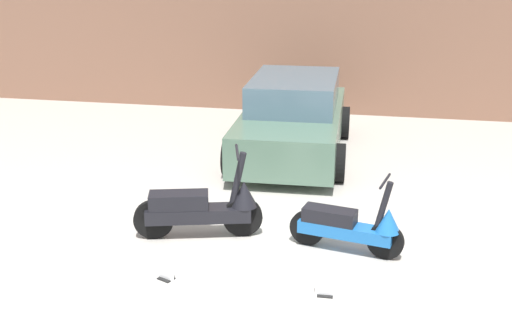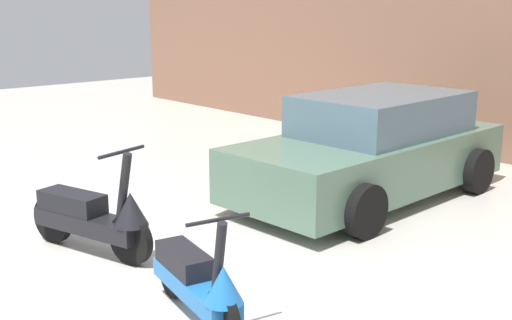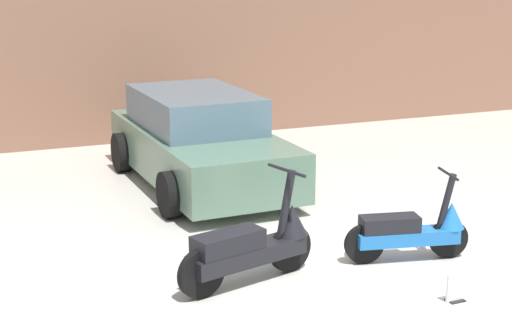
# 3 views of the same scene
# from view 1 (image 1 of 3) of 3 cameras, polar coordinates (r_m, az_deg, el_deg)

# --- Properties ---
(ground_plane) EXTENTS (28.00, 28.00, 0.00)m
(ground_plane) POSITION_cam_1_polar(r_m,az_deg,el_deg) (7.07, 1.78, -9.68)
(ground_plane) COLOR beige
(wall_back) EXTENTS (19.60, 0.12, 3.99)m
(wall_back) POSITION_cam_1_polar(r_m,az_deg,el_deg) (13.36, 7.01, 12.51)
(wall_back) COLOR #845B47
(wall_back) RESTS_ON ground_plane
(scooter_front_left) EXTENTS (1.51, 0.70, 1.08)m
(scooter_front_left) POSITION_cam_1_polar(r_m,az_deg,el_deg) (7.69, -4.67, -4.19)
(scooter_front_left) COLOR black
(scooter_front_left) RESTS_ON ground_plane
(scooter_front_right) EXTENTS (1.32, 0.56, 0.93)m
(scooter_front_right) POSITION_cam_1_polar(r_m,az_deg,el_deg) (7.38, 8.44, -5.77)
(scooter_front_right) COLOR black
(scooter_front_right) RESTS_ON ground_plane
(car_rear_left) EXTENTS (1.93, 3.83, 1.28)m
(car_rear_left) POSITION_cam_1_polar(r_m,az_deg,el_deg) (10.75, 3.32, 3.72)
(car_rear_left) COLOR #51705B
(car_rear_left) RESTS_ON ground_plane
(placard_near_left_scooter) EXTENTS (0.20, 0.17, 0.26)m
(placard_near_left_scooter) POSITION_cam_1_polar(r_m,az_deg,el_deg) (6.89, -8.03, -9.60)
(placard_near_left_scooter) COLOR black
(placard_near_left_scooter) RESTS_ON ground_plane
(placard_near_right_scooter) EXTENTS (0.20, 0.12, 0.26)m
(placard_near_right_scooter) POSITION_cam_1_polar(r_m,az_deg,el_deg) (6.57, 6.19, -11.00)
(placard_near_right_scooter) COLOR black
(placard_near_right_scooter) RESTS_ON ground_plane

